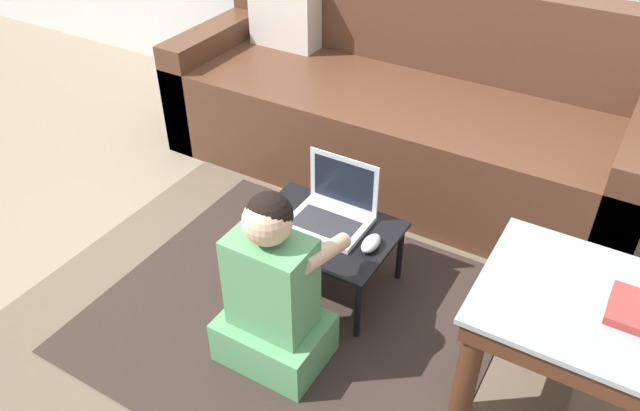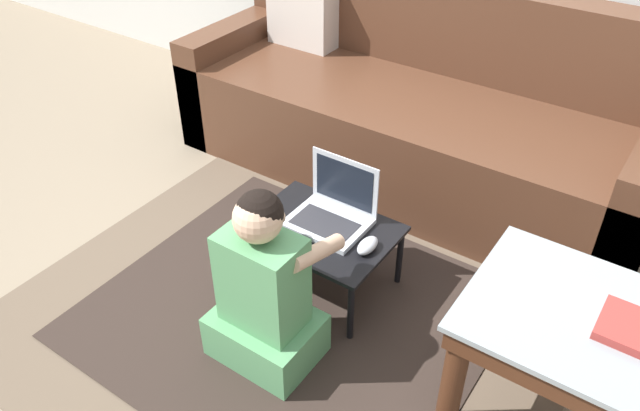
{
  "view_description": "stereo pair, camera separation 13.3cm",
  "coord_description": "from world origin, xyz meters",
  "px_view_note": "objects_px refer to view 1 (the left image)",
  "views": [
    {
      "loc": [
        1.0,
        -1.33,
        1.73
      ],
      "look_at": [
        0.04,
        0.3,
        0.34
      ],
      "focal_mm": 35.0,
      "sensor_mm": 36.0,
      "label": 1
    },
    {
      "loc": [
        1.11,
        -1.25,
        1.73
      ],
      "look_at": [
        0.04,
        0.3,
        0.34
      ],
      "focal_mm": 35.0,
      "sensor_mm": 36.0,
      "label": 2
    }
  ],
  "objects_px": {
    "laptop": "(332,213)",
    "laptop_desk": "(323,235)",
    "couch": "(401,113)",
    "person_seated": "(273,295)",
    "computer_mouse": "(371,243)",
    "coffee_table": "(619,333)"
  },
  "relations": [
    {
      "from": "couch",
      "to": "person_seated",
      "type": "bearing_deg",
      "value": -83.55
    },
    {
      "from": "coffee_table",
      "to": "laptop_desk",
      "type": "distance_m",
      "value": 1.05
    },
    {
      "from": "couch",
      "to": "laptop",
      "type": "xyz_separation_m",
      "value": [
        0.12,
        -0.88,
        0.01
      ]
    },
    {
      "from": "coffee_table",
      "to": "person_seated",
      "type": "height_order",
      "value": "person_seated"
    },
    {
      "from": "couch",
      "to": "computer_mouse",
      "type": "distance_m",
      "value": 1.0
    },
    {
      "from": "couch",
      "to": "laptop_desk",
      "type": "xyz_separation_m",
      "value": [
        0.11,
        -0.94,
        -0.05
      ]
    },
    {
      "from": "laptop_desk",
      "to": "person_seated",
      "type": "xyz_separation_m",
      "value": [
        0.04,
        -0.39,
        0.04
      ]
    },
    {
      "from": "couch",
      "to": "coffee_table",
      "type": "relative_size",
      "value": 2.75
    },
    {
      "from": "laptop_desk",
      "to": "computer_mouse",
      "type": "bearing_deg",
      "value": -2.35
    },
    {
      "from": "coffee_table",
      "to": "laptop_desk",
      "type": "bearing_deg",
      "value": 175.31
    },
    {
      "from": "person_seated",
      "to": "laptop",
      "type": "bearing_deg",
      "value": 94.37
    },
    {
      "from": "couch",
      "to": "person_seated",
      "type": "relative_size",
      "value": 3.27
    },
    {
      "from": "coffee_table",
      "to": "person_seated",
      "type": "distance_m",
      "value": 1.04
    },
    {
      "from": "coffee_table",
      "to": "computer_mouse",
      "type": "height_order",
      "value": "coffee_table"
    },
    {
      "from": "coffee_table",
      "to": "laptop",
      "type": "relative_size",
      "value": 2.83
    },
    {
      "from": "person_seated",
      "to": "computer_mouse",
      "type": "bearing_deg",
      "value": 67.03
    },
    {
      "from": "coffee_table",
      "to": "laptop",
      "type": "xyz_separation_m",
      "value": [
        -1.03,
        0.14,
        -0.06
      ]
    },
    {
      "from": "coffee_table",
      "to": "laptop",
      "type": "distance_m",
      "value": 1.04
    },
    {
      "from": "laptop",
      "to": "laptop_desk",
      "type": "bearing_deg",
      "value": -97.94
    },
    {
      "from": "laptop_desk",
      "to": "computer_mouse",
      "type": "relative_size",
      "value": 5.01
    },
    {
      "from": "person_seated",
      "to": "laptop_desk",
      "type": "bearing_deg",
      "value": 96.17
    },
    {
      "from": "person_seated",
      "to": "couch",
      "type": "bearing_deg",
      "value": 96.45
    }
  ]
}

